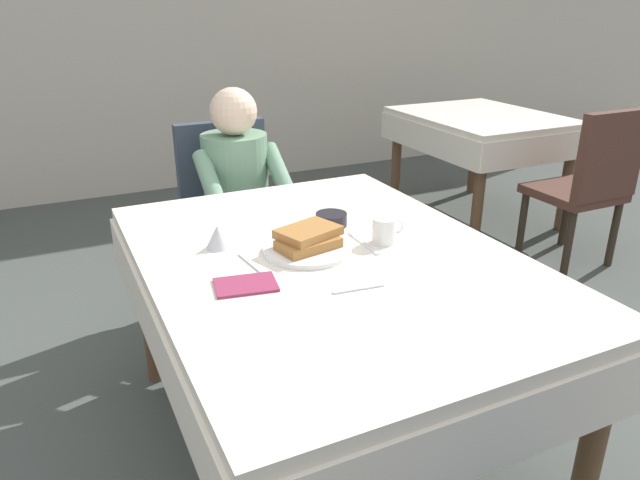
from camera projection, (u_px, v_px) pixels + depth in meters
ground_plane at (328, 444)px, 2.12m from camera, size 14.00×14.00×0.00m
dining_table_main at (329, 281)px, 1.87m from camera, size 1.12×1.52×0.74m
chair_diner at (230, 206)px, 2.91m from camera, size 0.44×0.45×0.93m
diner_person at (239, 188)px, 2.72m from camera, size 0.40×0.43×1.12m
plate_breakfast at (308, 249)px, 1.86m from camera, size 0.28×0.28×0.02m
breakfast_stack at (308, 238)px, 1.85m from camera, size 0.22×0.19×0.06m
cup_coffee at (385, 230)px, 1.92m from camera, size 0.11×0.08×0.08m
bowl_butter at (331, 219)px, 2.07m from camera, size 0.11×0.11×0.04m
syrup_pitcher at (218, 237)px, 1.88m from camera, size 0.08×0.08×0.07m
fork_left_of_plate at (253, 264)px, 1.77m from camera, size 0.03×0.18×0.00m
knife_right_of_plate at (363, 243)px, 1.92m from camera, size 0.02×0.20×0.00m
spoon_near_edge at (358, 289)px, 1.62m from camera, size 0.15×0.03×0.00m
napkin_folded at (246, 285)px, 1.64m from camera, size 0.19×0.15×0.01m
background_table_far at (481, 131)px, 4.08m from camera, size 0.92×1.12×0.74m
background_chair_empty at (590, 180)px, 3.33m from camera, size 0.44×0.45×0.93m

